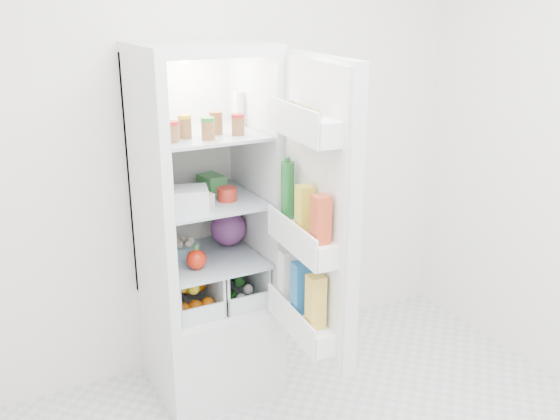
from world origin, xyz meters
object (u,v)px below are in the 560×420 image
red_cabbage (228,228)px  fridge_door (315,217)px  refrigerator (205,267)px  mushroom_bowl (184,251)px

red_cabbage → fridge_door: (0.12, -0.68, 0.25)m
refrigerator → red_cabbage: size_ratio=9.61×
fridge_door → mushroom_bowl: bearing=36.5°
mushroom_bowl → fridge_door: size_ratio=0.12×
refrigerator → red_cabbage: 0.24m
mushroom_bowl → fridge_door: (0.39, -0.62, 0.31)m
red_cabbage → mushroom_bowl: (-0.26, -0.05, -0.06)m
refrigerator → fridge_door: 0.82m
mushroom_bowl → red_cabbage: bearing=11.5°
red_cabbage → mushroom_bowl: size_ratio=1.21×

